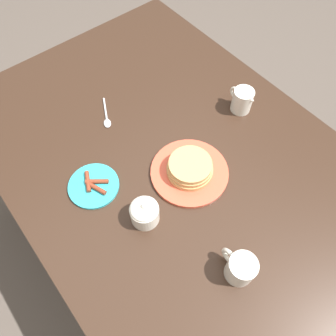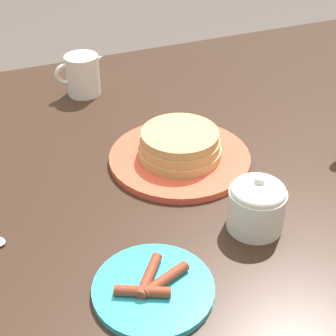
{
  "view_description": "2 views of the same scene",
  "coord_description": "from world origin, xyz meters",
  "views": [
    {
      "loc": [
        -0.41,
        0.38,
        1.65
      ],
      "look_at": [
        -0.0,
        0.05,
        0.77
      ],
      "focal_mm": 35.0,
      "sensor_mm": 36.0,
      "label": 1
    },
    {
      "loc": [
        0.26,
        0.69,
        1.25
      ],
      "look_at": [
        -0.0,
        0.05,
        0.77
      ],
      "focal_mm": 55.0,
      "sensor_mm": 36.0,
      "label": 2
    }
  ],
  "objects": [
    {
      "name": "ground_plane",
      "position": [
        0.0,
        0.0,
        0.0
      ],
      "size": [
        8.0,
        8.0,
        0.0
      ],
      "primitive_type": "plane",
      "color": "#51473F"
    },
    {
      "name": "side_plate_bacon",
      "position": [
        0.1,
        0.26,
        0.75
      ],
      "size": [
        0.16,
        0.16,
        0.02
      ],
      "color": "#2DADBC",
      "rests_on": "dining_table"
    },
    {
      "name": "spoon",
      "position": [
        0.31,
        0.08,
        0.74
      ],
      "size": [
        0.13,
        0.08,
        0.01
      ],
      "color": "silver",
      "rests_on": "dining_table"
    },
    {
      "name": "sugar_bowl",
      "position": [
        -0.08,
        0.2,
        0.78
      ],
      "size": [
        0.08,
        0.08,
        0.09
      ],
      "color": "silver",
      "rests_on": "dining_table"
    },
    {
      "name": "dining_table",
      "position": [
        0.0,
        0.0,
        0.64
      ],
      "size": [
        1.53,
        1.01,
        0.74
      ],
      "color": "#332116",
      "rests_on": "ground_plane"
    },
    {
      "name": "coffee_mug",
      "position": [
        -0.36,
        0.1,
        0.78
      ],
      "size": [
        0.11,
        0.08,
        0.09
      ],
      "color": "silver",
      "rests_on": "dining_table"
    },
    {
      "name": "pancake_plate",
      "position": [
        -0.05,
        -0.0,
        0.76
      ],
      "size": [
        0.25,
        0.25,
        0.06
      ],
      "color": "#DB5138",
      "rests_on": "dining_table"
    },
    {
      "name": "creamer_pitcher",
      "position": [
        0.04,
        -0.32,
        0.79
      ],
      "size": [
        0.11,
        0.07,
        0.09
      ],
      "color": "silver",
      "rests_on": "dining_table"
    }
  ]
}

